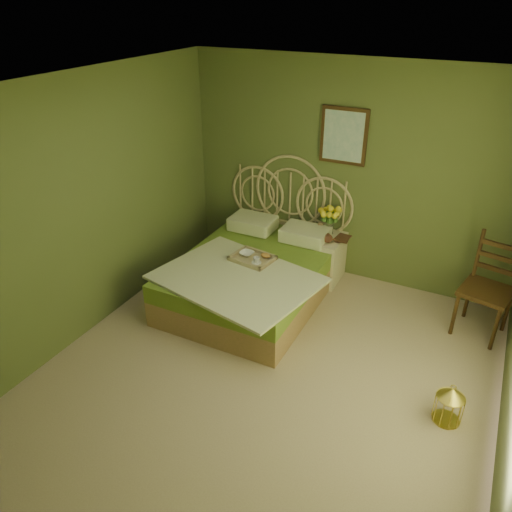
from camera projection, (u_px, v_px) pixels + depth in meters
The scene contains 13 objects.
floor at pixel (264, 379), 4.66m from camera, with size 4.50×4.50×0.00m, color tan.
ceiling at pixel (266, 92), 3.42m from camera, with size 4.50×4.50×0.00m, color silver.
wall_back at pixel (349, 175), 5.81m from camera, with size 4.00×4.00×0.00m, color #586434.
wall_left at pixel (79, 213), 4.83m from camera, with size 4.50×4.50×0.00m, color #586434.
wall_art at pixel (344, 136), 5.61m from camera, with size 0.54×0.04×0.64m.
bed at pixel (255, 272), 5.79m from camera, with size 1.82×2.29×1.42m.
nightstand at pixel (321, 252), 6.13m from camera, with size 0.52×0.52×1.00m.
chair at pixel (489, 280), 5.09m from camera, with size 0.56×0.56×1.07m.
birdcage at pixel (449, 405), 4.15m from camera, with size 0.23×0.23×0.35m.
book_lower at pixel (336, 238), 5.96m from camera, with size 0.15×0.21×0.02m, color #381E0F.
book_upper at pixel (336, 236), 5.95m from camera, with size 0.16×0.22×0.02m, color #472819.
cereal_bowl at pixel (247, 254), 5.65m from camera, with size 0.16×0.16×0.04m, color white.
coffee_cup at pixel (256, 260), 5.48m from camera, with size 0.07×0.07×0.07m, color white.
Camera 1 is at (1.53, -3.20, 3.24)m, focal length 35.00 mm.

